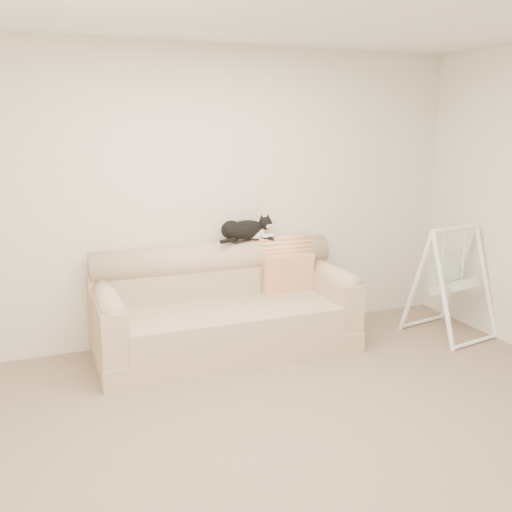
{
  "coord_description": "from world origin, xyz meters",
  "views": [
    {
      "loc": [
        -1.38,
        -2.87,
        1.93
      ],
      "look_at": [
        0.24,
        1.27,
        0.9
      ],
      "focal_mm": 40.0,
      "sensor_mm": 36.0,
      "label": 1
    }
  ],
  "objects": [
    {
      "name": "tuxedo_cat",
      "position": [
        0.37,
        1.86,
        1.0
      ],
      "size": [
        0.57,
        0.3,
        0.23
      ],
      "color": "black",
      "rests_on": "sofa"
    },
    {
      "name": "baby_swing",
      "position": [
        2.15,
        1.2,
        0.51
      ],
      "size": [
        0.74,
        0.77,
        1.04
      ],
      "color": "white",
      "rests_on": "ground"
    },
    {
      "name": "ground_plane",
      "position": [
        0.0,
        0.0,
        0.0
      ],
      "size": [
        5.0,
        5.0,
        0.0
      ],
      "primitive_type": "plane",
      "color": "#7D6958",
      "rests_on": "ground"
    },
    {
      "name": "sofa",
      "position": [
        0.08,
        1.62,
        0.35
      ],
      "size": [
        2.2,
        0.93,
        0.9
      ],
      "color": "tan",
      "rests_on": "ground"
    },
    {
      "name": "room_shell",
      "position": [
        0.0,
        0.0,
        1.53
      ],
      "size": [
        5.04,
        4.04,
        2.6
      ],
      "color": "beige",
      "rests_on": "ground"
    },
    {
      "name": "remote_a",
      "position": [
        0.33,
        1.85,
        0.91
      ],
      "size": [
        0.18,
        0.12,
        0.03
      ],
      "color": "black",
      "rests_on": "sofa"
    },
    {
      "name": "remote_b",
      "position": [
        0.55,
        1.84,
        0.91
      ],
      "size": [
        0.17,
        0.12,
        0.02
      ],
      "color": "black",
      "rests_on": "sofa"
    },
    {
      "name": "throw_blanket",
      "position": [
        0.73,
        1.84,
        0.72
      ],
      "size": [
        0.48,
        0.38,
        0.58
      ],
      "color": "orange",
      "rests_on": "sofa"
    }
  ]
}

